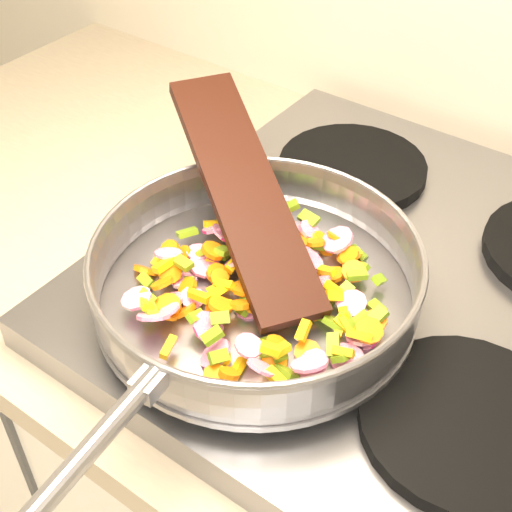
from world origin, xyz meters
The scene contains 7 objects.
cooktop centered at (-0.70, 1.67, 0.92)m, with size 0.60×0.60×0.04m, color #939399.
grate_fl centered at (-0.84, 1.52, 0.95)m, with size 0.19×0.19×0.02m, color black.
grate_fr centered at (-0.56, 1.52, 0.95)m, with size 0.19×0.19×0.02m, color black.
grate_bl centered at (-0.84, 1.81, 0.95)m, with size 0.19×0.19×0.02m, color black.
saute_pan centered at (-0.79, 1.53, 0.99)m, with size 0.37×0.54×0.06m.
vegetable_heap centered at (-0.79, 1.53, 0.98)m, with size 0.27×0.26×0.05m.
wooden_spatula centered at (-0.86, 1.59, 1.03)m, with size 0.32×0.07×0.01m, color black.
Camera 1 is at (-0.49, 1.12, 1.47)m, focal length 50.00 mm.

